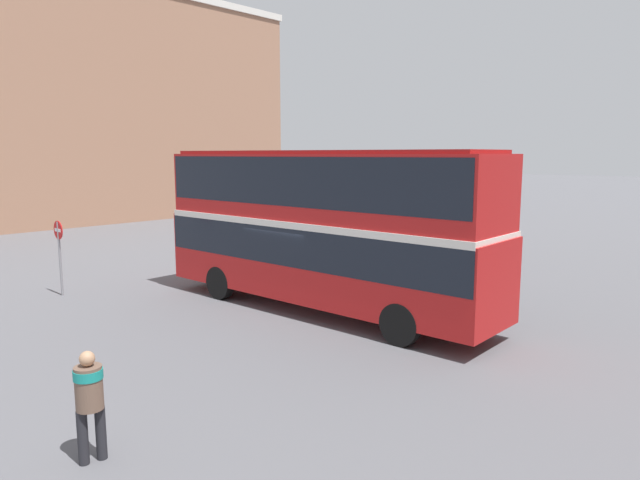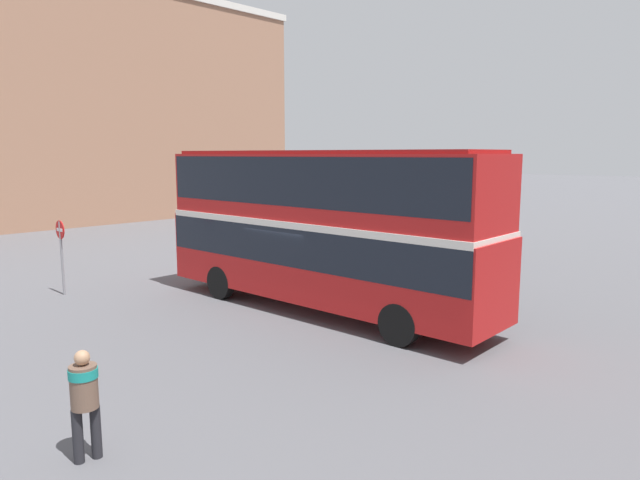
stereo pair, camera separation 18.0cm
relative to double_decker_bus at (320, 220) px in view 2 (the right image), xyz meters
name	(u,v)px [view 2 (the right image)]	position (x,y,z in m)	size (l,w,h in m)	color
ground_plane	(301,307)	(-0.72, -0.10, -2.77)	(240.00, 240.00, 0.00)	#5B5B60
building_row_left	(70,105)	(-29.69, 5.79, 5.36)	(9.94, 33.03, 16.23)	#9E7056
double_decker_bus	(320,220)	(0.00, 0.00, 0.00)	(11.35, 2.76, 4.82)	red
pedestrian_foreground	(84,394)	(3.22, -8.73, -1.68)	(0.51, 0.51, 1.78)	#232328
parked_car_kerb_near	(425,242)	(-2.38, 9.50, -1.99)	(4.36, 2.14, 1.55)	maroon
parked_car_kerb_far	(420,225)	(-6.07, 14.78, -2.03)	(4.57, 2.47, 1.45)	slate
no_entry_sign	(61,245)	(-7.67, -4.49, -1.07)	(0.63, 0.08, 2.53)	gray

